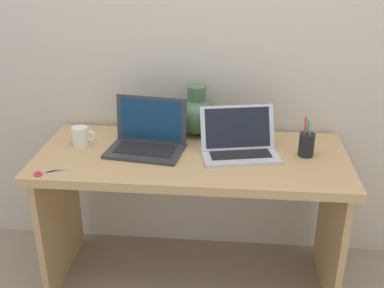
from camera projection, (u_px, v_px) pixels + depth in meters
The scene contains 9 objects.
ground_plane at pixel (192, 277), 2.44m from camera, with size 6.00×6.00×0.00m, color gray.
back_wall at pixel (199, 32), 2.26m from camera, with size 4.40×0.04×2.40m, color beige.
desk at pixel (192, 183), 2.21m from camera, with size 1.42×0.61×0.71m.
laptop_left at pixel (148, 136), 2.18m from camera, with size 0.37×0.28×0.23m.
laptop_right at pixel (239, 142), 2.13m from camera, with size 0.38×0.29×0.21m.
green_vase at pixel (197, 115), 2.33m from camera, with size 0.21×0.21×0.25m.
coffee_mug at pixel (81, 136), 2.21m from camera, with size 0.11×0.08×0.09m.
pen_cup at pixel (306, 144), 2.11m from camera, with size 0.07×0.07×0.18m.
scissors at pixel (45, 173), 1.97m from camera, with size 0.14×0.10×0.01m.
Camera 1 is at (0.18, -1.93, 1.63)m, focal length 43.80 mm.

